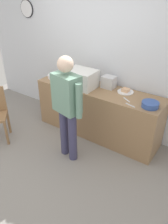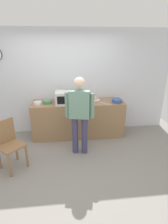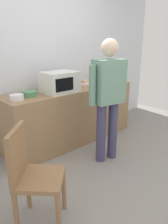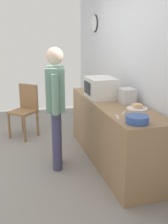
{
  "view_description": "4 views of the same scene",
  "coord_description": "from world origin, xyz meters",
  "px_view_note": "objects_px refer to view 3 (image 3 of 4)",
  "views": [
    {
      "loc": [
        2.05,
        -1.76,
        2.46
      ],
      "look_at": [
        0.29,
        0.79,
        0.65
      ],
      "focal_mm": 35.74,
      "sensor_mm": 36.0,
      "label": 1
    },
    {
      "loc": [
        -0.02,
        -2.92,
        2.23
      ],
      "look_at": [
        0.4,
        0.89,
        0.76
      ],
      "focal_mm": 28.45,
      "sensor_mm": 36.0,
      "label": 2
    },
    {
      "loc": [
        -1.87,
        -1.44,
        1.63
      ],
      "look_at": [
        0.18,
        0.8,
        0.62
      ],
      "focal_mm": 35.18,
      "sensor_mm": 36.0,
      "label": 3
    },
    {
      "loc": [
        3.7,
        -0.18,
        1.8
      ],
      "look_at": [
        0.19,
        0.81,
        0.75
      ],
      "focal_mm": 43.34,
      "sensor_mm": 36.0,
      "label": 4
    }
  ],
  "objects_px": {
    "spoon_utensil": "(100,84)",
    "microwave": "(60,82)",
    "person_standing": "(108,93)",
    "cereal_bowl": "(30,94)",
    "mixing_bowl": "(17,97)",
    "wooden_chair": "(31,173)",
    "sandwich_plate": "(85,83)",
    "salad_bowl": "(115,80)",
    "toaster": "(71,80)",
    "fork_utensil": "(111,85)"
  },
  "relations": [
    {
      "from": "spoon_utensil",
      "to": "microwave",
      "type": "bearing_deg",
      "value": 179.48
    },
    {
      "from": "cereal_bowl",
      "to": "spoon_utensil",
      "type": "bearing_deg",
      "value": -4.14
    },
    {
      "from": "sandwich_plate",
      "to": "salad_bowl",
      "type": "distance_m",
      "value": 0.57
    },
    {
      "from": "toaster",
      "to": "fork_utensil",
      "type": "relative_size",
      "value": 1.29
    },
    {
      "from": "toaster",
      "to": "spoon_utensil",
      "type": "height_order",
      "value": "toaster"
    },
    {
      "from": "person_standing",
      "to": "cereal_bowl",
      "type": "bearing_deg",
      "value": 131.27
    },
    {
      "from": "fork_utensil",
      "to": "spoon_utensil",
      "type": "xyz_separation_m",
      "value": [
        -0.12,
        0.13,
        0.0
      ]
    },
    {
      "from": "fork_utensil",
      "to": "cereal_bowl",
      "type": "bearing_deg",
      "value": 171.02
    },
    {
      "from": "salad_bowl",
      "to": "mixing_bowl",
      "type": "height_order",
      "value": "salad_bowl"
    },
    {
      "from": "cereal_bowl",
      "to": "sandwich_plate",
      "type": "bearing_deg",
      "value": 7.31
    },
    {
      "from": "salad_bowl",
      "to": "microwave",
      "type": "bearing_deg",
      "value": 179.09
    },
    {
      "from": "cereal_bowl",
      "to": "spoon_utensil",
      "type": "distance_m",
      "value": 1.31
    },
    {
      "from": "sandwich_plate",
      "to": "wooden_chair",
      "type": "xyz_separation_m",
      "value": [
        -1.82,
        -1.28,
        -0.39
      ]
    },
    {
      "from": "mixing_bowl",
      "to": "wooden_chair",
      "type": "height_order",
      "value": "mixing_bowl"
    },
    {
      "from": "wooden_chair",
      "to": "mixing_bowl",
      "type": "bearing_deg",
      "value": 68.0
    },
    {
      "from": "mixing_bowl",
      "to": "wooden_chair",
      "type": "distance_m",
      "value": 1.21
    },
    {
      "from": "microwave",
      "to": "spoon_utensil",
      "type": "distance_m",
      "value": 0.87
    },
    {
      "from": "fork_utensil",
      "to": "spoon_utensil",
      "type": "relative_size",
      "value": 1.0
    },
    {
      "from": "fork_utensil",
      "to": "sandwich_plate",
      "type": "bearing_deg",
      "value": 124.44
    },
    {
      "from": "fork_utensil",
      "to": "spoon_utensil",
      "type": "distance_m",
      "value": 0.18
    },
    {
      "from": "microwave",
      "to": "fork_utensil",
      "type": "bearing_deg",
      "value": -8.08
    },
    {
      "from": "sandwich_plate",
      "to": "fork_utensil",
      "type": "bearing_deg",
      "value": -55.56
    },
    {
      "from": "salad_bowl",
      "to": "person_standing",
      "type": "bearing_deg",
      "value": -144.53
    },
    {
      "from": "mixing_bowl",
      "to": "microwave",
      "type": "bearing_deg",
      "value": -1.53
    },
    {
      "from": "toaster",
      "to": "fork_utensil",
      "type": "distance_m",
      "value": 0.7
    },
    {
      "from": "sandwich_plate",
      "to": "toaster",
      "type": "xyz_separation_m",
      "value": [
        -0.32,
        0.0,
        0.08
      ]
    },
    {
      "from": "cereal_bowl",
      "to": "person_standing",
      "type": "height_order",
      "value": "person_standing"
    },
    {
      "from": "wooden_chair",
      "to": "salad_bowl",
      "type": "bearing_deg",
      "value": 23.68
    },
    {
      "from": "fork_utensil",
      "to": "mixing_bowl",
      "type": "bearing_deg",
      "value": 174.58
    },
    {
      "from": "sandwich_plate",
      "to": "salad_bowl",
      "type": "relative_size",
      "value": 1.07
    },
    {
      "from": "person_standing",
      "to": "sandwich_plate",
      "type": "bearing_deg",
      "value": 63.95
    },
    {
      "from": "sandwich_plate",
      "to": "mixing_bowl",
      "type": "relative_size",
      "value": 1.49
    },
    {
      "from": "mixing_bowl",
      "to": "fork_utensil",
      "type": "xyz_separation_m",
      "value": [
        1.65,
        -0.16,
        -0.03
      ]
    },
    {
      "from": "person_standing",
      "to": "microwave",
      "type": "bearing_deg",
      "value": 109.48
    },
    {
      "from": "microwave",
      "to": "mixing_bowl",
      "type": "relative_size",
      "value": 2.8
    },
    {
      "from": "spoon_utensil",
      "to": "person_standing",
      "type": "bearing_deg",
      "value": -130.43
    },
    {
      "from": "microwave",
      "to": "wooden_chair",
      "type": "distance_m",
      "value": 1.6
    },
    {
      "from": "microwave",
      "to": "wooden_chair",
      "type": "relative_size",
      "value": 0.53
    },
    {
      "from": "cereal_bowl",
      "to": "fork_utensil",
      "type": "xyz_separation_m",
      "value": [
        1.42,
        -0.23,
        -0.03
      ]
    },
    {
      "from": "microwave",
      "to": "fork_utensil",
      "type": "height_order",
      "value": "microwave"
    },
    {
      "from": "salad_bowl",
      "to": "cereal_bowl",
      "type": "xyz_separation_m",
      "value": [
        -1.68,
        0.11,
        -0.0
      ]
    },
    {
      "from": "cereal_bowl",
      "to": "mixing_bowl",
      "type": "xyz_separation_m",
      "value": [
        -0.22,
        -0.07,
        -0.0
      ]
    },
    {
      "from": "fork_utensil",
      "to": "toaster",
      "type": "bearing_deg",
      "value": 146.74
    },
    {
      "from": "toaster",
      "to": "person_standing",
      "type": "xyz_separation_m",
      "value": [
        -0.14,
        -0.95,
        -0.03
      ]
    },
    {
      "from": "fork_utensil",
      "to": "wooden_chair",
      "type": "bearing_deg",
      "value": -156.51
    },
    {
      "from": "fork_utensil",
      "to": "microwave",
      "type": "bearing_deg",
      "value": 171.92
    },
    {
      "from": "sandwich_plate",
      "to": "person_standing",
      "type": "bearing_deg",
      "value": -116.05
    },
    {
      "from": "mixing_bowl",
      "to": "wooden_chair",
      "type": "relative_size",
      "value": 0.19
    },
    {
      "from": "sandwich_plate",
      "to": "wooden_chair",
      "type": "bearing_deg",
      "value": -144.93
    },
    {
      "from": "spoon_utensil",
      "to": "person_standing",
      "type": "relative_size",
      "value": 0.1
    }
  ]
}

